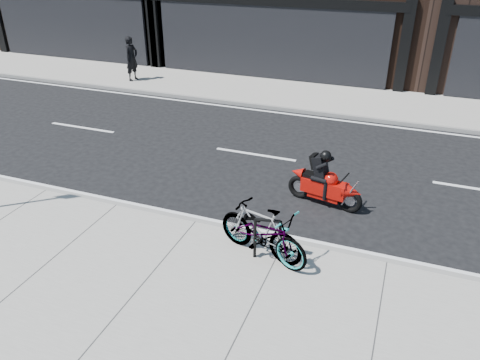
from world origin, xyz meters
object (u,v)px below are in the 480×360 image
at_px(bicycle_rear, 260,230).
at_px(pedestrian, 132,59).
at_px(bicycle_front, 263,232).
at_px(motorcycle, 328,184).
at_px(bike_rack, 267,235).

height_order(bicycle_rear, pedestrian, pedestrian).
bearing_deg(bicycle_front, motorcycle, 3.65).
bearing_deg(motorcycle, bike_rack, -92.53).
bearing_deg(bicycle_rear, pedestrian, -122.25).
relative_size(bike_rack, pedestrian, 0.49).
distance_m(bike_rack, bicycle_front, 0.13).
bearing_deg(bicycle_front, bike_rack, -104.54).
bearing_deg(motorcycle, pedestrian, 154.77).
xyz_separation_m(bike_rack, motorcycle, (0.64, 2.58, -0.09)).
bearing_deg(bike_rack, bicycle_front, 145.19).
relative_size(bike_rack, motorcycle, 0.48).
bearing_deg(bicycle_front, pedestrian, 62.91).
distance_m(bicycle_front, motorcycle, 2.62).
relative_size(bicycle_front, bicycle_rear, 1.10).
distance_m(bicycle_rear, motorcycle, 2.63).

